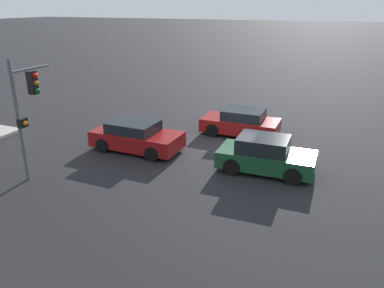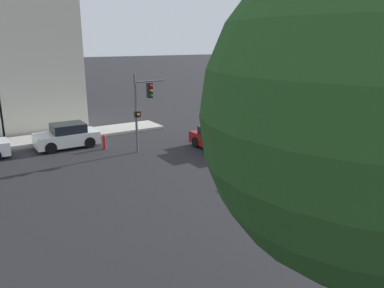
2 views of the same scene
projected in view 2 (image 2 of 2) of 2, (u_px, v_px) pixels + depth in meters
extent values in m
plane|color=black|center=(289.00, 160.00, 21.45)|extent=(300.00, 300.00, 0.00)
cube|color=beige|center=(32.00, 54.00, 28.91)|extent=(6.74, 5.91, 11.38)
sphere|color=#234C1E|center=(373.00, 114.00, 5.68)|extent=(5.31, 5.31, 5.31)
cylinder|color=#515456|center=(136.00, 114.00, 22.45)|extent=(0.14, 0.14, 4.79)
cylinder|color=#515456|center=(149.00, 81.00, 22.45)|extent=(0.10, 1.90, 0.10)
cube|color=black|center=(150.00, 90.00, 22.59)|extent=(0.30, 0.30, 0.90)
sphere|color=red|center=(151.00, 86.00, 22.36)|extent=(0.20, 0.20, 0.20)
sphere|color=#99660F|center=(151.00, 91.00, 22.44)|extent=(0.20, 0.20, 0.20)
sphere|color=#0F511E|center=(151.00, 96.00, 22.52)|extent=(0.20, 0.20, 0.20)
cube|color=black|center=(137.00, 114.00, 22.31)|extent=(0.22, 0.35, 0.35)
sphere|color=orange|center=(138.00, 115.00, 22.19)|extent=(0.18, 0.18, 0.18)
cube|color=maroon|center=(314.00, 147.00, 22.32)|extent=(4.05, 1.91, 0.69)
cube|color=black|center=(318.00, 137.00, 22.03)|extent=(2.11, 1.68, 0.52)
cylinder|color=black|center=(288.00, 147.00, 22.92)|extent=(0.70, 0.22, 0.70)
cylinder|color=black|center=(308.00, 143.00, 23.85)|extent=(0.70, 0.22, 0.70)
cylinder|color=black|center=(321.00, 157.00, 20.88)|extent=(0.70, 0.22, 0.70)
cylinder|color=black|center=(342.00, 152.00, 21.82)|extent=(0.70, 0.22, 0.70)
cube|color=#194728|center=(295.00, 170.00, 18.28)|extent=(3.97, 1.90, 0.70)
cube|color=black|center=(294.00, 156.00, 18.23)|extent=(2.08, 1.65, 0.61)
cylinder|color=black|center=(327.00, 177.00, 17.81)|extent=(0.71, 0.23, 0.70)
cylinder|color=black|center=(303.00, 185.00, 16.89)|extent=(0.71, 0.23, 0.70)
cylinder|color=black|center=(288.00, 164.00, 19.77)|extent=(0.71, 0.23, 0.70)
cylinder|color=black|center=(264.00, 170.00, 18.85)|extent=(0.71, 0.23, 0.70)
cube|color=maroon|center=(220.00, 142.00, 23.36)|extent=(4.32, 2.02, 0.73)
cube|color=black|center=(218.00, 132.00, 23.34)|extent=(2.26, 1.74, 0.48)
cylinder|color=black|center=(244.00, 148.00, 22.79)|extent=(0.68, 0.23, 0.68)
cylinder|color=black|center=(220.00, 152.00, 21.87)|extent=(0.68, 0.23, 0.68)
cylinder|color=black|center=(219.00, 138.00, 24.97)|extent=(0.68, 0.23, 0.68)
cylinder|color=black|center=(196.00, 142.00, 24.05)|extent=(0.68, 0.23, 0.68)
cube|color=silver|center=(67.00, 138.00, 23.98)|extent=(1.95, 3.87, 0.79)
cube|color=black|center=(68.00, 128.00, 23.88)|extent=(1.70, 2.02, 0.57)
cylinder|color=black|center=(51.00, 148.00, 22.70)|extent=(0.23, 0.70, 0.70)
cylinder|color=black|center=(45.00, 141.00, 24.17)|extent=(0.23, 0.70, 0.70)
cylinder|color=black|center=(90.00, 142.00, 23.92)|extent=(0.23, 0.70, 0.70)
cylinder|color=black|center=(81.00, 137.00, 25.39)|extent=(0.23, 0.70, 0.70)
cylinder|color=red|center=(104.00, 143.00, 23.63)|extent=(0.20, 0.20, 0.75)
sphere|color=red|center=(104.00, 137.00, 23.52)|extent=(0.22, 0.22, 0.22)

